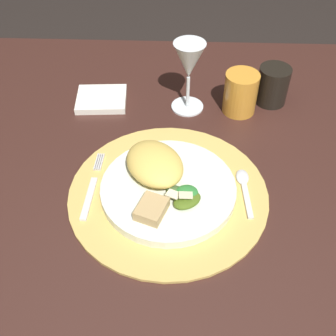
{
  "coord_description": "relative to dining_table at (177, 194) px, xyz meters",
  "views": [
    {
      "loc": [
        0.0,
        -0.63,
        1.33
      ],
      "look_at": [
        -0.02,
        -0.06,
        0.75
      ],
      "focal_mm": 45.49,
      "sensor_mm": 36.0,
      "label": 1
    }
  ],
  "objects": [
    {
      "name": "dark_tumbler",
      "position": [
        0.21,
        0.19,
        0.17
      ],
      "size": [
        0.07,
        0.07,
        0.09
      ],
      "primitive_type": "cylinder",
      "color": "black",
      "rests_on": "dining_table"
    },
    {
      "name": "bread_piece",
      "position": [
        -0.05,
        -0.17,
        0.16
      ],
      "size": [
        0.06,
        0.07,
        0.02
      ],
      "primitive_type": "cube",
      "rotation": [
        0.0,
        0.0,
        4.35
      ],
      "color": "tan",
      "rests_on": "dinner_plate"
    },
    {
      "name": "napkin",
      "position": [
        -0.19,
        0.17,
        0.13
      ],
      "size": [
        0.12,
        0.11,
        0.01
      ],
      "primitive_type": "cube",
      "rotation": [
        0.0,
        0.0,
        0.07
      ],
      "color": "white",
      "rests_on": "dining_table"
    },
    {
      "name": "dining_table",
      "position": [
        0.0,
        0.0,
        0.0
      ],
      "size": [
        1.39,
        0.93,
        0.73
      ],
      "color": "#391E19",
      "rests_on": "ground"
    },
    {
      "name": "dinner_plate",
      "position": [
        -0.02,
        -0.11,
        0.14
      ],
      "size": [
        0.25,
        0.25,
        0.02
      ],
      "primitive_type": "cylinder",
      "color": "white",
      "rests_on": "placemat"
    },
    {
      "name": "pasta_serving",
      "position": [
        -0.05,
        -0.07,
        0.17
      ],
      "size": [
        0.15,
        0.16,
        0.04
      ],
      "primitive_type": "ellipsoid",
      "rotation": [
        0.0,
        0.0,
        5.26
      ],
      "color": "#E3BE57",
      "rests_on": "dinner_plate"
    },
    {
      "name": "spoon",
      "position": [
        0.12,
        -0.09,
        0.13
      ],
      "size": [
        0.02,
        0.12,
        0.01
      ],
      "color": "silver",
      "rests_on": "placemat"
    },
    {
      "name": "amber_tumbler",
      "position": [
        0.13,
        0.15,
        0.17
      ],
      "size": [
        0.08,
        0.08,
        0.1
      ],
      "primitive_type": "cylinder",
      "color": "orange",
      "rests_on": "dining_table"
    },
    {
      "name": "fork",
      "position": [
        -0.16,
        -0.11,
        0.13
      ],
      "size": [
        0.02,
        0.17,
        0.0
      ],
      "color": "silver",
      "rests_on": "placemat"
    },
    {
      "name": "wine_glass",
      "position": [
        0.01,
        0.16,
        0.24
      ],
      "size": [
        0.07,
        0.07,
        0.16
      ],
      "color": "silver",
      "rests_on": "dining_table"
    },
    {
      "name": "ground_plane",
      "position": [
        0.0,
        0.0,
        -0.6
      ],
      "size": [
        6.0,
        6.0,
        0.0
      ],
      "primitive_type": "plane",
      "color": "black"
    },
    {
      "name": "placemat",
      "position": [
        -0.02,
        -0.11,
        0.13
      ],
      "size": [
        0.37,
        0.37,
        0.01
      ],
      "primitive_type": "cylinder",
      "color": "tan",
      "rests_on": "dining_table"
    },
    {
      "name": "salad_greens",
      "position": [
        0.01,
        -0.14,
        0.16
      ],
      "size": [
        0.08,
        0.07,
        0.03
      ],
      "color": "#49631A",
      "rests_on": "dinner_plate"
    }
  ]
}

